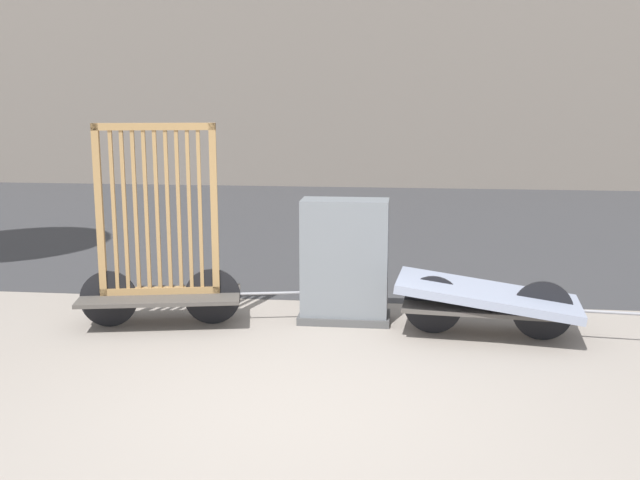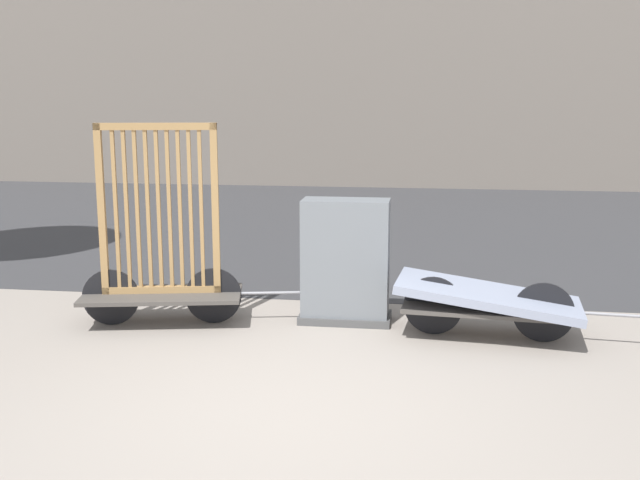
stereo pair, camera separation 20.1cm
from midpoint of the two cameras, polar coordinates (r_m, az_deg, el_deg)
ground_plane at (r=5.75m, az=-3.33°, el=-12.97°), size 60.00×60.00×0.00m
road_strip at (r=13.95m, az=2.61°, el=1.34°), size 56.00×10.92×0.01m
bike_cart_with_bedframe at (r=7.80m, az=-12.83°, el=-1.44°), size 2.34×1.03×2.07m
bike_cart_with_mattress at (r=7.48m, az=11.91°, el=-4.40°), size 2.42×0.99×0.58m
utility_cabinet at (r=7.76m, az=1.15°, el=-1.93°), size 0.95×0.47×1.29m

